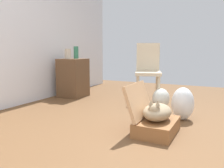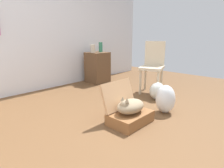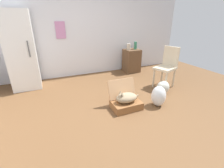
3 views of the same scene
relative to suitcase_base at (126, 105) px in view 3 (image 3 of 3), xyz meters
The scene contains 12 objects.
ground_plane 0.24m from the suitcase_base, 157.60° to the left, with size 7.68×7.68×0.00m, color brown.
wall_back 2.66m from the suitcase_base, 95.09° to the left, with size 6.40×0.15×2.60m.
suitcase_base is the anchor object (origin of this frame).
suitcase_lid 0.33m from the suitcase_base, 90.00° to the left, with size 0.55×0.38×0.04m, color tan.
cat 0.16m from the suitcase_base, behind, with size 0.49×0.28×0.23m.
plastic_bag_white 0.65m from the suitcase_base, 13.31° to the right, with size 0.28×0.27×0.41m, color silver.
plastic_bag_clear 1.10m from the suitcase_base, 12.82° to the left, with size 0.30×0.25×0.30m, color silver.
refrigerator 2.70m from the suitcase_base, 132.88° to the left, with size 0.61×0.61×1.78m.
side_table 2.31m from the suitcase_base, 57.77° to the left, with size 0.45×0.44×0.70m, color brown.
vase_tall 2.36m from the suitcase_base, 60.47° to the left, with size 0.12×0.12×0.18m, color #B7AD99.
vase_short 2.47m from the suitcase_base, 55.46° to the left, with size 0.09×0.09×0.22m, color #2D7051.
chair 1.57m from the suitcase_base, 21.79° to the left, with size 0.58×0.54×0.98m.
Camera 3 is at (-1.09, -2.38, 1.60)m, focal length 25.42 mm.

